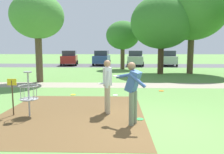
{
  "coord_description": "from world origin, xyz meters",
  "views": [
    {
      "loc": [
        -0.99,
        -5.64,
        2.06
      ],
      "look_at": [
        -1.23,
        2.62,
        1.0
      ],
      "focal_mm": 35.29,
      "sensor_mm": 36.0,
      "label": 1
    }
  ],
  "objects_px": {
    "disc_golf_basket": "(27,92)",
    "tree_mid_right": "(37,17)",
    "tree_mid_left": "(123,36)",
    "parked_car_center_right": "(136,58)",
    "frisbee_far_right": "(115,95)",
    "tree_near_right": "(192,11)",
    "tree_near_left": "(162,22)",
    "parked_car_rightmost": "(168,58)",
    "player_foreground_watching": "(107,83)",
    "frisbee_by_tee": "(161,91)",
    "frisbee_near_basket": "(73,95)",
    "frisbee_mid_grass": "(140,119)",
    "parked_car_center_left": "(102,58)",
    "parked_car_leftmost": "(69,58)",
    "player_waiting_left": "(133,89)"
  },
  "relations": [
    {
      "from": "disc_golf_basket",
      "to": "tree_mid_right",
      "type": "distance_m",
      "value": 8.04
    },
    {
      "from": "tree_mid_left",
      "to": "parked_car_center_right",
      "type": "height_order",
      "value": "tree_mid_left"
    },
    {
      "from": "frisbee_far_right",
      "to": "tree_near_right",
      "type": "relative_size",
      "value": 0.03
    },
    {
      "from": "tree_near_left",
      "to": "parked_car_rightmost",
      "type": "relative_size",
      "value": 1.45
    },
    {
      "from": "tree_near_right",
      "to": "parked_car_center_right",
      "type": "distance_m",
      "value": 10.25
    },
    {
      "from": "player_foreground_watching",
      "to": "tree_near_left",
      "type": "relative_size",
      "value": 0.27
    },
    {
      "from": "frisbee_by_tee",
      "to": "tree_mid_left",
      "type": "xyz_separation_m",
      "value": [
        -1.7,
        11.73,
        3.37
      ]
    },
    {
      "from": "frisbee_near_basket",
      "to": "tree_mid_right",
      "type": "bearing_deg",
      "value": 126.84
    },
    {
      "from": "frisbee_far_right",
      "to": "tree_near_left",
      "type": "relative_size",
      "value": 0.04
    },
    {
      "from": "disc_golf_basket",
      "to": "tree_mid_left",
      "type": "distance_m",
      "value": 16.47
    },
    {
      "from": "tree_mid_left",
      "to": "parked_car_rightmost",
      "type": "height_order",
      "value": "tree_mid_left"
    },
    {
      "from": "frisbee_near_basket",
      "to": "frisbee_mid_grass",
      "type": "xyz_separation_m",
      "value": [
        2.67,
        -3.41,
        0.0
      ]
    },
    {
      "from": "frisbee_near_basket",
      "to": "parked_car_center_left",
      "type": "xyz_separation_m",
      "value": [
        -0.09,
        18.34,
        0.91
      ]
    },
    {
      "from": "parked_car_leftmost",
      "to": "parked_car_center_right",
      "type": "bearing_deg",
      "value": -4.22
    },
    {
      "from": "player_waiting_left",
      "to": "tree_mid_left",
      "type": "distance_m",
      "value": 16.74
    },
    {
      "from": "player_foreground_watching",
      "to": "tree_near_left",
      "type": "height_order",
      "value": "tree_near_left"
    },
    {
      "from": "disc_golf_basket",
      "to": "tree_mid_left",
      "type": "xyz_separation_m",
      "value": [
        3.19,
        15.94,
        2.63
      ]
    },
    {
      "from": "player_foreground_watching",
      "to": "parked_car_rightmost",
      "type": "relative_size",
      "value": 0.39
    },
    {
      "from": "disc_golf_basket",
      "to": "parked_car_center_right",
      "type": "height_order",
      "value": "parked_car_center_right"
    },
    {
      "from": "frisbee_by_tee",
      "to": "parked_car_center_left",
      "type": "relative_size",
      "value": 0.06
    },
    {
      "from": "frisbee_far_right",
      "to": "parked_car_center_right",
      "type": "bearing_deg",
      "value": 82.76
    },
    {
      "from": "frisbee_near_basket",
      "to": "tree_near_left",
      "type": "distance_m",
      "value": 11.02
    },
    {
      "from": "frisbee_near_basket",
      "to": "tree_near_left",
      "type": "relative_size",
      "value": 0.04
    },
    {
      "from": "frisbee_mid_grass",
      "to": "tree_mid_right",
      "type": "distance_m",
      "value": 9.97
    },
    {
      "from": "parked_car_leftmost",
      "to": "parked_car_rightmost",
      "type": "height_order",
      "value": "same"
    },
    {
      "from": "player_waiting_left",
      "to": "parked_car_leftmost",
      "type": "distance_m",
      "value": 22.83
    },
    {
      "from": "parked_car_center_right",
      "to": "tree_mid_left",
      "type": "bearing_deg",
      "value": -109.71
    },
    {
      "from": "player_waiting_left",
      "to": "tree_near_right",
      "type": "xyz_separation_m",
      "value": [
        5.61,
        12.74,
        4.1
      ]
    },
    {
      "from": "frisbee_near_basket",
      "to": "parked_car_leftmost",
      "type": "relative_size",
      "value": 0.05
    },
    {
      "from": "frisbee_by_tee",
      "to": "parked_car_rightmost",
      "type": "xyz_separation_m",
      "value": [
        3.96,
        16.6,
        0.91
      ]
    },
    {
      "from": "frisbee_mid_grass",
      "to": "frisbee_far_right",
      "type": "height_order",
      "value": "same"
    },
    {
      "from": "tree_near_right",
      "to": "tree_mid_left",
      "type": "relative_size",
      "value": 1.54
    },
    {
      "from": "player_foreground_watching",
      "to": "player_waiting_left",
      "type": "relative_size",
      "value": 1.0
    },
    {
      "from": "disc_golf_basket",
      "to": "tree_near_right",
      "type": "bearing_deg",
      "value": 54.08
    },
    {
      "from": "tree_near_right",
      "to": "frisbee_far_right",
      "type": "bearing_deg",
      "value": -124.29
    },
    {
      "from": "disc_golf_basket",
      "to": "frisbee_by_tee",
      "type": "height_order",
      "value": "disc_golf_basket"
    },
    {
      "from": "frisbee_mid_grass",
      "to": "tree_near_left",
      "type": "bearing_deg",
      "value": 76.68
    },
    {
      "from": "parked_car_leftmost",
      "to": "tree_near_right",
      "type": "bearing_deg",
      "value": -36.77
    },
    {
      "from": "frisbee_far_right",
      "to": "parked_car_center_right",
      "type": "distance_m",
      "value": 17.66
    },
    {
      "from": "tree_mid_right",
      "to": "frisbee_far_right",
      "type": "bearing_deg",
      "value": -39.19
    },
    {
      "from": "disc_golf_basket",
      "to": "frisbee_far_right",
      "type": "distance_m",
      "value": 4.17
    },
    {
      "from": "tree_near_right",
      "to": "parked_car_center_right",
      "type": "xyz_separation_m",
      "value": [
        -3.91,
        8.51,
        -4.16
      ]
    },
    {
      "from": "tree_near_left",
      "to": "parked_car_rightmost",
      "type": "bearing_deg",
      "value": 73.96
    },
    {
      "from": "tree_mid_right",
      "to": "parked_car_leftmost",
      "type": "relative_size",
      "value": 1.23
    },
    {
      "from": "player_waiting_left",
      "to": "frisbee_by_tee",
      "type": "height_order",
      "value": "player_waiting_left"
    },
    {
      "from": "disc_golf_basket",
      "to": "tree_near_left",
      "type": "bearing_deg",
      "value": 62.03
    },
    {
      "from": "frisbee_far_right",
      "to": "parked_car_leftmost",
      "type": "bearing_deg",
      "value": 108.55
    },
    {
      "from": "parked_car_center_right",
      "to": "tree_mid_right",
      "type": "bearing_deg",
      "value": -117.31
    },
    {
      "from": "player_foreground_watching",
      "to": "tree_near_right",
      "type": "distance_m",
      "value": 13.93
    },
    {
      "from": "disc_golf_basket",
      "to": "parked_car_center_right",
      "type": "bearing_deg",
      "value": 76.72
    }
  ]
}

